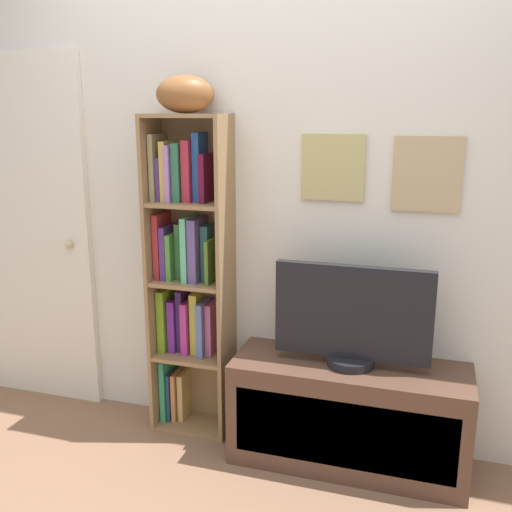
# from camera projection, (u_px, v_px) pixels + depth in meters

# --- Properties ---
(back_wall) EXTENTS (4.80, 0.08, 2.38)m
(back_wall) POSITION_uv_depth(u_px,v_px,m) (273.00, 209.00, 2.87)
(back_wall) COLOR silver
(back_wall) RESTS_ON ground
(bookshelf) EXTENTS (0.41, 0.24, 1.65)m
(bookshelf) POSITION_uv_depth(u_px,v_px,m) (188.00, 272.00, 2.95)
(bookshelf) COLOR #906E49
(bookshelf) RESTS_ON ground
(football) EXTENTS (0.33, 0.30, 0.18)m
(football) POSITION_uv_depth(u_px,v_px,m) (185.00, 94.00, 2.71)
(football) COLOR brown
(football) RESTS_ON bookshelf
(tv_stand) EXTENTS (1.11, 0.40, 0.51)m
(tv_stand) POSITION_uv_depth(u_px,v_px,m) (348.00, 414.00, 2.75)
(tv_stand) COLOR #523629
(tv_stand) RESTS_ON ground
(television) EXTENTS (0.72, 0.22, 0.48)m
(television) POSITION_uv_depth(u_px,v_px,m) (352.00, 317.00, 2.63)
(television) COLOR black
(television) RESTS_ON tv_stand
(door) EXTENTS (0.90, 0.09, 1.98)m
(door) POSITION_uv_depth(u_px,v_px,m) (22.00, 233.00, 3.29)
(door) COLOR silver
(door) RESTS_ON ground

